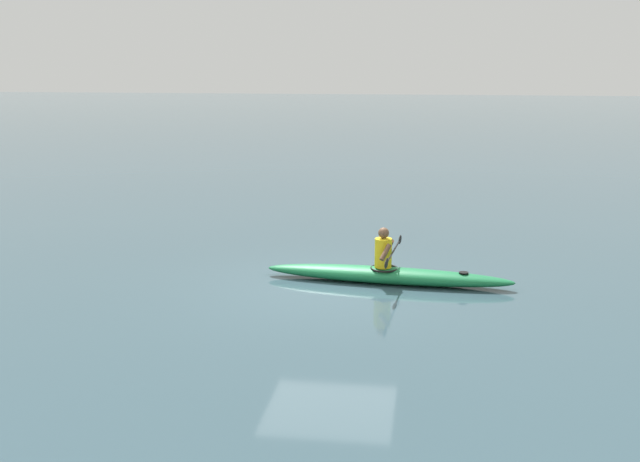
{
  "coord_description": "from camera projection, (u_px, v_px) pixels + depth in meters",
  "views": [
    {
      "loc": [
        -1.81,
        13.85,
        4.25
      ],
      "look_at": [
        -0.09,
        2.03,
        1.56
      ],
      "focal_mm": 43.18,
      "sensor_mm": 36.0,
      "label": 1
    }
  ],
  "objects": [
    {
      "name": "kayak",
      "position": [
        388.0,
        275.0,
        14.85
      ],
      "size": [
        4.85,
        1.01,
        0.31
      ],
      "color": "#19723F",
      "rests_on": "ground"
    },
    {
      "name": "ground_plane",
      "position": [
        331.0,
        288.0,
        14.56
      ],
      "size": [
        160.0,
        160.0,
        0.0
      ],
      "primitive_type": "plane",
      "color": "#334C56"
    },
    {
      "name": "kayaker",
      "position": [
        384.0,
        250.0,
        14.76
      ],
      "size": [
        0.48,
        2.31,
        0.78
      ],
      "color": "yellow",
      "rests_on": "kayak"
    }
  ]
}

